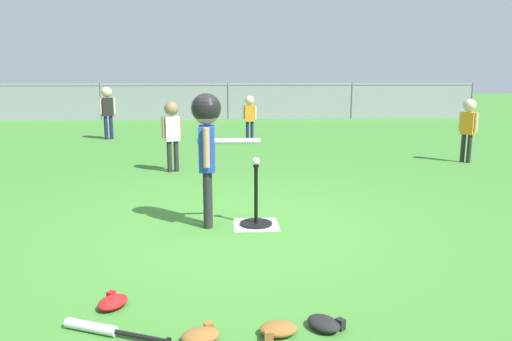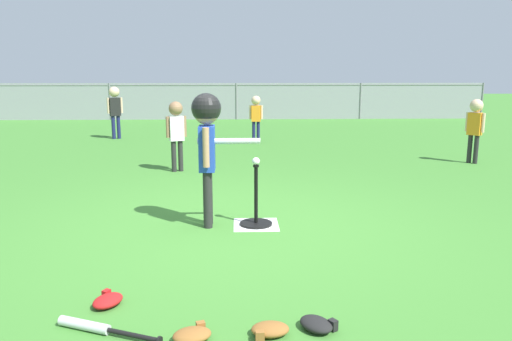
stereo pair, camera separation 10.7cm
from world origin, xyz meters
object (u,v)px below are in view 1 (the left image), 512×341
object	(u,v)px
batter_child	(207,133)
glove_outfield_drop	(113,302)
fielder_near_left	(172,127)
fielder_near_right	(107,106)
spare_bat_silver	(101,329)
baseball_on_tee	(256,161)
glove_near_bats	(278,329)
batting_tee	(256,216)
glove_tossed_aside	(201,335)
fielder_deep_left	(250,112)
glove_by_plate	(325,323)
fielder_deep_right	(468,122)

from	to	relation	value
batter_child	glove_outfield_drop	world-z (taller)	batter_child
batter_child	fielder_near_left	distance (m)	2.82
fielder_near_right	spare_bat_silver	xyz separation A→B (m)	(1.91, -8.59, -0.72)
baseball_on_tee	spare_bat_silver	world-z (taller)	baseball_on_tee
fielder_near_left	baseball_on_tee	bearing A→B (deg)	-68.21
glove_near_bats	batting_tee	bearing A→B (deg)	90.00
glove_near_bats	glove_tossed_aside	bearing A→B (deg)	-174.85
baseball_on_tee	fielder_near_left	size ratio (longest dim) A/B	0.07
fielder_deep_left	fielder_near_left	size ratio (longest dim) A/B	0.94
batter_child	fielder_near_left	world-z (taller)	batter_child
glove_tossed_aside	fielder_near_right	bearing A→B (deg)	105.98
glove_by_plate	glove_near_bats	distance (m)	0.29
batting_tee	fielder_near_left	size ratio (longest dim) A/B	0.57
baseball_on_tee	glove_near_bats	world-z (taller)	baseball_on_tee
glove_near_bats	glove_outfield_drop	world-z (taller)	same
fielder_near_left	glove_by_plate	xyz separation A→B (m)	(1.38, -4.78, -0.65)
baseball_on_tee	glove_outfield_drop	bearing A→B (deg)	-121.37
fielder_deep_left	glove_tossed_aside	xyz separation A→B (m)	(-0.66, -8.09, -0.60)
fielder_deep_right	glove_by_plate	bearing A→B (deg)	-123.04
fielder_deep_left	fielder_deep_right	world-z (taller)	fielder_deep_right
glove_tossed_aside	fielder_deep_left	bearing A→B (deg)	85.32
fielder_deep_left	fielder_near_left	bearing A→B (deg)	-112.28
batting_tee	glove_tossed_aside	distance (m)	2.17
fielder_near_right	glove_by_plate	world-z (taller)	fielder_near_right
fielder_deep_right	glove_by_plate	distance (m)	6.34
spare_bat_silver	fielder_near_right	bearing A→B (deg)	102.56
batter_child	glove_near_bats	world-z (taller)	batter_child
fielder_near_left	glove_by_plate	size ratio (longest dim) A/B	3.90
glove_near_bats	fielder_deep_left	bearing A→B (deg)	88.41
fielder_near_right	fielder_deep_left	xyz separation A→B (m)	(3.15, -0.62, -0.11)
baseball_on_tee	fielder_deep_left	distance (m)	5.96
fielder_near_left	glove_near_bats	xyz separation A→B (m)	(1.10, -4.83, -0.65)
fielder_deep_left	spare_bat_silver	distance (m)	8.09
spare_bat_silver	glove_outfield_drop	xyz separation A→B (m)	(-0.01, 0.33, 0.01)
fielder_near_right	fielder_deep_right	world-z (taller)	fielder_near_right
fielder_near_left	batting_tee	bearing A→B (deg)	-68.21
baseball_on_tee	glove_tossed_aside	distance (m)	2.26
batter_child	fielder_deep_right	xyz separation A→B (m)	(4.18, 3.25, -0.24)
baseball_on_tee	fielder_near_left	xyz separation A→B (m)	(-1.10, 2.74, 0.04)
baseball_on_tee	batter_child	xyz separation A→B (m)	(-0.46, -0.00, 0.28)
batter_child	glove_tossed_aside	xyz separation A→B (m)	(0.03, -2.13, -0.89)
spare_bat_silver	glove_tossed_aside	xyz separation A→B (m)	(0.58, -0.12, 0.01)
baseball_on_tee	glove_outfield_drop	world-z (taller)	baseball_on_tee
glove_by_plate	fielder_deep_left	bearing A→B (deg)	90.41
spare_bat_silver	glove_tossed_aside	size ratio (longest dim) A/B	2.53
batter_child	fielder_deep_left	bearing A→B (deg)	83.42
fielder_deep_left	glove_tossed_aside	distance (m)	8.14
batter_child	spare_bat_silver	size ratio (longest dim) A/B	1.99
batting_tee	fielder_deep_right	size ratio (longest dim) A/B	0.57
batter_child	glove_tossed_aside	bearing A→B (deg)	-89.31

